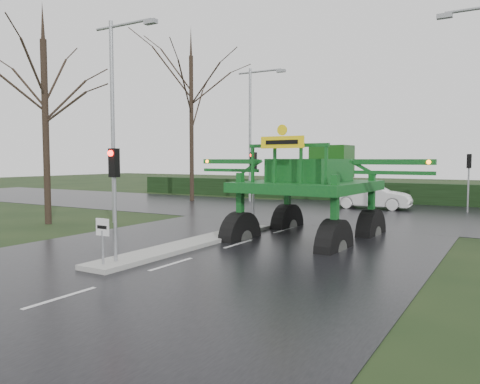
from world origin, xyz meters
The scene contains 15 objects.
ground centered at (0.00, 0.00, 0.00)m, with size 140.00×140.00×0.00m, color black.
road_main centered at (0.00, 10.00, 0.00)m, with size 14.00×80.00×0.02m, color black.
road_cross centered at (0.00, 16.00, 0.01)m, with size 80.00×12.00×0.02m, color black.
median_island centered at (-1.30, 3.00, 0.09)m, with size 1.20×10.00×0.16m, color gray.
hedge_row centered at (0.00, 24.00, 0.75)m, with size 44.00×0.90×1.50m, color black.
keep_left_sign centered at (-1.30, -1.50, 1.06)m, with size 0.50×0.07×1.35m.
traffic_signal_near centered at (-1.30, -1.01, 2.59)m, with size 0.26×0.33×3.52m.
traffic_signal_mid centered at (-1.30, 7.49, 2.59)m, with size 0.26×0.33×3.52m.
traffic_signal_far centered at (6.50, 20.01, 2.59)m, with size 0.26×0.33×3.52m.
street_light_left_near centered at (-8.19, 6.00, 5.99)m, with size 3.85×0.30×10.00m.
street_light_left_far centered at (-8.19, 20.00, 5.99)m, with size 3.85×0.30×10.00m.
tree_left_near centered at (-11.00, 4.00, 5.85)m, with size 6.30×6.30×10.85m.
tree_left_far centered at (-12.50, 18.00, 7.15)m, with size 7.70×7.70×13.26m.
crop_sprayer centered at (-0.49, 5.23, 2.64)m, with size 9.99×6.47×5.59m.
white_sedan centered at (0.95, 19.29, 0.00)m, with size 1.70×4.87×1.61m, color silver.
Camera 1 is at (8.92, -10.99, 3.20)m, focal length 35.00 mm.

